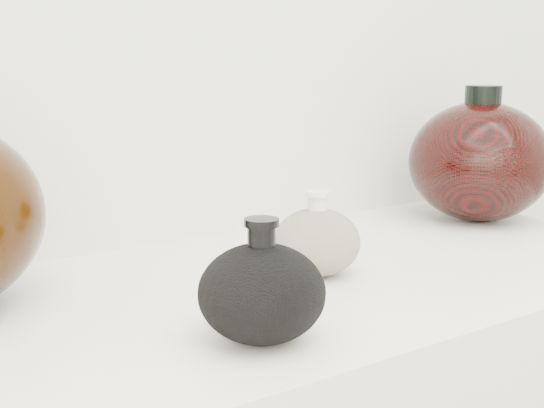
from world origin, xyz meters
TOP-DOWN VIEW (x-y plane):
  - black_gourd_vase at (-0.09, 0.80)m, footprint 0.14×0.14m
  - cream_gourd_vase at (0.09, 0.94)m, footprint 0.14×0.14m
  - right_round_pot at (0.50, 1.04)m, footprint 0.26×0.26m

SIDE VIEW (x-z plane):
  - cream_gourd_vase at x=0.09m, z-range 0.89..1.00m
  - black_gourd_vase at x=-0.09m, z-range 0.89..1.01m
  - right_round_pot at x=0.50m, z-range 0.89..1.11m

